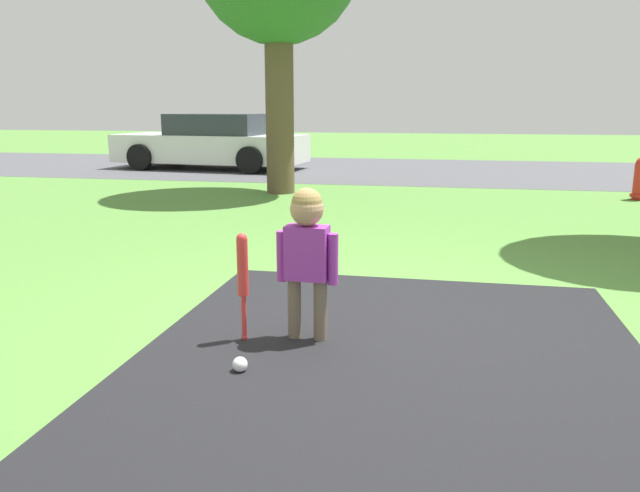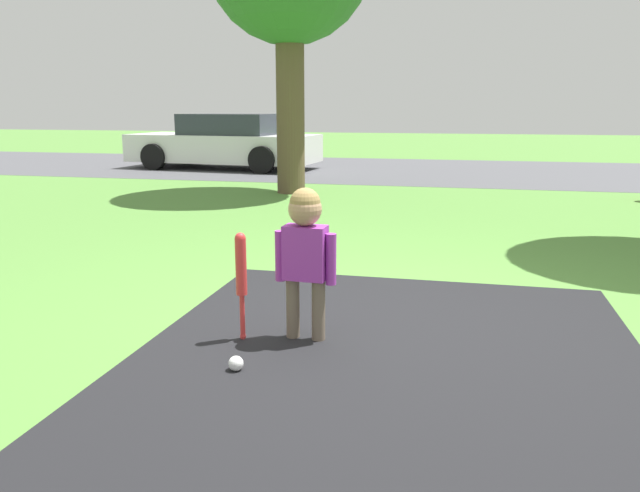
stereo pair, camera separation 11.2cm
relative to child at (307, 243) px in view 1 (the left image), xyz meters
name	(u,v)px [view 1 (the left image)]	position (x,y,z in m)	size (l,w,h in m)	color
ground_plane	(375,316)	(0.37, 0.52, -0.62)	(60.00, 60.00, 0.00)	#518438
street_strip	(426,170)	(0.37, 10.76, -0.62)	(40.00, 6.00, 0.01)	#4C4C51
child	(307,243)	(0.00, 0.00, 0.00)	(0.39, 0.20, 0.95)	#6B5B4C
baseball_bat	(243,271)	(-0.38, -0.10, -0.18)	(0.07, 0.07, 0.68)	red
sports_ball	(240,364)	(-0.26, -0.56, -0.58)	(0.08, 0.08, 0.08)	white
parked_car	(212,143)	(-4.52, 10.19, -0.03)	(4.48, 2.17, 1.25)	silver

